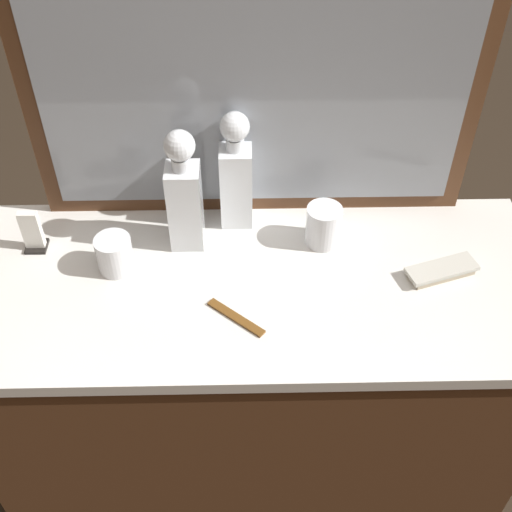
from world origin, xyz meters
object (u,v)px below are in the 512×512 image
(crystal_decanter_center, at_px, (236,180))
(crystal_tumbler_left, at_px, (323,227))
(crystal_decanter_rear, at_px, (185,200))
(crystal_tumbler_far_right, at_px, (115,255))
(napkin_holder, at_px, (33,233))
(silver_brush_rear, at_px, (441,271))
(tortoiseshell_comb, at_px, (236,317))

(crystal_decanter_center, xyz_separation_m, crystal_tumbler_left, (0.21, -0.09, -0.08))
(crystal_decanter_rear, relative_size, crystal_decanter_center, 1.02)
(crystal_decanter_rear, distance_m, crystal_decanter_center, 0.14)
(crystal_tumbler_far_right, relative_size, napkin_holder, 0.80)
(crystal_tumbler_far_right, bearing_deg, crystal_decanter_center, 30.80)
(crystal_tumbler_left, bearing_deg, silver_brush_rear, -24.36)
(crystal_decanter_rear, relative_size, napkin_holder, 2.86)
(crystal_decanter_rear, height_order, napkin_holder, crystal_decanter_rear)
(tortoiseshell_comb, bearing_deg, crystal_tumbler_left, 49.11)
(crystal_decanter_center, bearing_deg, napkin_holder, -168.87)
(crystal_decanter_rear, xyz_separation_m, silver_brush_rear, (0.59, -0.13, -0.12))
(silver_brush_rear, distance_m, tortoiseshell_comb, 0.49)
(crystal_tumbler_left, distance_m, silver_brush_rear, 0.29)
(silver_brush_rear, relative_size, tortoiseshell_comb, 1.39)
(tortoiseshell_comb, bearing_deg, crystal_tumbler_far_right, 149.93)
(crystal_decanter_rear, relative_size, crystal_tumbler_left, 3.08)
(crystal_decanter_center, relative_size, crystal_tumbler_far_right, 3.50)
(crystal_tumbler_left, bearing_deg, crystal_decanter_rear, 178.73)
(tortoiseshell_comb, bearing_deg, napkin_holder, 154.14)
(silver_brush_rear, bearing_deg, napkin_holder, 173.40)
(crystal_tumbler_far_right, relative_size, tortoiseshell_comb, 0.69)
(crystal_tumbler_far_right, distance_m, crystal_tumbler_left, 0.50)
(crystal_decanter_rear, relative_size, silver_brush_rear, 1.78)
(tortoiseshell_comb, bearing_deg, silver_brush_rear, 14.52)
(crystal_decanter_rear, distance_m, tortoiseshell_comb, 0.30)
(crystal_decanter_center, xyz_separation_m, napkin_holder, (-0.48, -0.10, -0.08))
(crystal_tumbler_far_right, height_order, napkin_holder, napkin_holder)
(crystal_tumbler_far_right, height_order, crystal_tumbler_left, crystal_tumbler_left)
(crystal_decanter_rear, xyz_separation_m, napkin_holder, (-0.37, -0.02, -0.08))
(crystal_decanter_center, distance_m, silver_brush_rear, 0.53)
(crystal_decanter_center, xyz_separation_m, silver_brush_rear, (0.47, -0.21, -0.11))
(crystal_tumbler_far_right, height_order, tortoiseshell_comb, crystal_tumbler_far_right)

